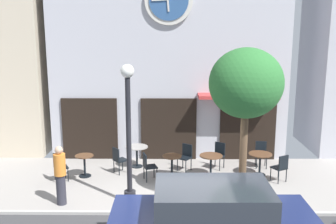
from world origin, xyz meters
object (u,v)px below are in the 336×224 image
Objects in this scene: street_tree at (246,85)px; cafe_table_center_right at (172,163)px; cafe_table_center at (85,163)px; street_lamp at (129,135)px; cafe_chair_near_tree at (219,153)px; cafe_chair_outer at (148,165)px; cafe_chair_right_end at (186,155)px; cafe_table_near_curb at (211,161)px; cafe_chair_mid_row at (261,152)px; cafe_chair_near_lamp at (58,165)px; cafe_table_leftmost at (260,159)px; cafe_chair_curbside at (119,158)px; cafe_table_center_left at (137,152)px; pedestrian_orange at (60,175)px; cafe_chair_by_entrance at (281,166)px; parked_car_navy at (212,221)px.

street_tree reaches higher than cafe_table_center_right.
cafe_table_center_right reaches higher than cafe_table_center.
street_lamp is at bearing 177.49° from street_tree.
cafe_chair_outer is at bearing -153.49° from cafe_chair_near_tree.
cafe_chair_right_end is (1.64, 2.68, -1.44)m from street_lamp.
cafe_chair_outer is at bearing -169.12° from cafe_table_near_curb.
cafe_chair_near_lamp is at bearing -167.97° from cafe_chair_mid_row.
cafe_table_near_curb is 1.64m from cafe_table_leftmost.
cafe_chair_mid_row and cafe_chair_right_end have the same top height.
street_lamp is at bearing -151.85° from cafe_table_leftmost.
cafe_table_leftmost is 0.85× the size of cafe_chair_curbside.
street_tree reaches higher than cafe_table_near_curb.
cafe_table_center_left is 1.36m from cafe_chair_outer.
cafe_chair_near_lamp is (-6.75, -1.44, 0.00)m from cafe_chair_mid_row.
pedestrian_orange is (-4.33, -2.16, 0.34)m from cafe_table_near_curb.
cafe_chair_curbside is (-3.42, -0.57, 0.00)m from cafe_chair_near_tree.
cafe_table_center is 0.80× the size of cafe_chair_by_entrance.
street_tree reaches higher than pedestrian_orange.
cafe_table_leftmost is at bearing 66.41° from street_tree.
cafe_table_leftmost reaches higher than cafe_table_near_curb.
cafe_chair_outer is at bearing -141.41° from cafe_chair_right_end.
cafe_chair_right_end is at bearing 14.87° from cafe_chair_near_lamp.
cafe_chair_outer is 1.00× the size of cafe_chair_right_end.
cafe_chair_right_end is at bearing 159.82° from cafe_chair_by_entrance.
cafe_chair_near_tree is at bearing 26.51° from cafe_chair_outer.
parked_car_navy is (-2.06, -4.69, 0.21)m from cafe_table_leftmost.
cafe_chair_by_entrance and cafe_chair_mid_row have the same top height.
street_lamp is at bearing -49.79° from cafe_table_center.
cafe_chair_by_entrance and cafe_chair_outer have the same top height.
cafe_chair_by_entrance and cafe_chair_right_end have the same top height.
street_tree is at bearing -24.26° from cafe_table_center.
cafe_table_center_right is 0.82× the size of cafe_chair_outer.
parked_car_navy is at bearing -68.78° from cafe_chair_outer.
cafe_chair_curbside is 0.21× the size of parked_car_navy.
cafe_table_center_right is at bearing 173.87° from cafe_chair_by_entrance.
street_tree is at bearing -111.30° from cafe_chair_mid_row.
cafe_chair_by_entrance is at bearing 48.25° from street_tree.
cafe_chair_near_lamp is (-5.52, 1.73, -2.82)m from street_tree.
cafe_chair_outer and cafe_chair_right_end have the same top height.
cafe_chair_outer is 4.14m from cafe_chair_mid_row.
cafe_table_near_curb is 4.61m from parked_car_navy.
cafe_chair_near_tree is (0.35, 0.80, 0.00)m from cafe_table_near_curb.
street_tree is at bearing -63.02° from cafe_chair_right_end.
street_tree is 5.52× the size of cafe_table_center_left.
cafe_chair_right_end is 1.00× the size of cafe_chair_curbside.
cafe_chair_mid_row is 6.90m from cafe_chair_near_lamp.
cafe_table_leftmost is 0.85× the size of cafe_chair_mid_row.
cafe_table_center_left is 1.06× the size of cafe_table_center_right.
cafe_table_center is at bearing 29.90° from cafe_chair_near_lamp.
cafe_table_leftmost is at bearing 1.65° from cafe_table_center.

